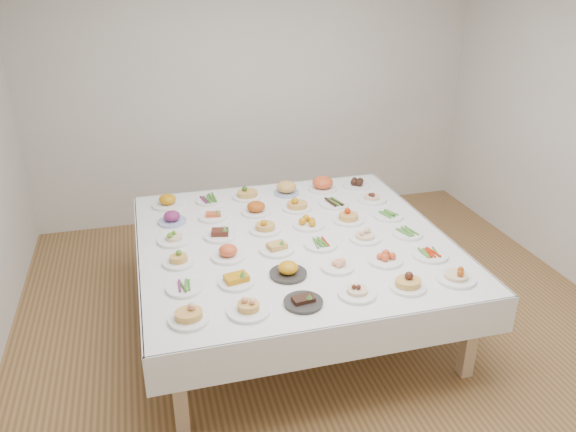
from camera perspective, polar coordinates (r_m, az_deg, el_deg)
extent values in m
plane|color=#97663F|center=(4.72, 3.76, -11.46)|extent=(5.00, 5.00, 0.00)
cube|color=silver|center=(6.38, -3.21, 12.13)|extent=(5.00, 0.02, 2.80)
cube|color=white|center=(4.49, 0.50, -2.63)|extent=(2.41, 2.41, 0.06)
cube|color=white|center=(5.59, -2.82, 1.82)|extent=(2.43, 0.02, 0.28)
cube|color=white|center=(3.58, 5.81, -12.74)|extent=(2.43, 0.01, 0.28)
cube|color=white|center=(4.96, 14.00, -2.02)|extent=(0.01, 2.43, 0.28)
cube|color=white|center=(4.41, -14.82, -5.68)|extent=(0.02, 2.43, 0.28)
cube|color=tan|center=(3.72, -11.02, -16.70)|extent=(0.09, 0.09, 0.69)
cube|color=tan|center=(4.27, 18.00, -11.43)|extent=(0.09, 0.09, 0.69)
cube|color=tan|center=(5.44, -12.93, -2.60)|extent=(0.09, 0.09, 0.69)
cube|color=tan|center=(5.83, 7.49, -0.24)|extent=(0.09, 0.09, 0.69)
cylinder|color=white|center=(3.56, -10.01, -10.31)|extent=(0.25, 0.25, 0.02)
cylinder|color=white|center=(3.59, -4.03, -9.61)|extent=(0.27, 0.27, 0.02)
cylinder|color=#2B2926|center=(3.66, 1.56, -8.82)|extent=(0.25, 0.25, 0.02)
cylinder|color=white|center=(3.77, 7.02, -7.86)|extent=(0.25, 0.25, 0.02)
cylinder|color=white|center=(3.90, 12.05, -7.07)|extent=(0.24, 0.24, 0.02)
cylinder|color=white|center=(4.08, 16.65, -6.13)|extent=(0.27, 0.27, 0.02)
cylinder|color=white|center=(3.87, -10.46, -7.23)|extent=(0.25, 0.25, 0.02)
cylinder|color=white|center=(3.89, -5.25, -6.72)|extent=(0.25, 0.25, 0.02)
cylinder|color=#2B2926|center=(3.96, 0.02, -5.94)|extent=(0.26, 0.26, 0.02)
cylinder|color=white|center=(4.06, 5.03, -5.20)|extent=(0.24, 0.24, 0.02)
cylinder|color=white|center=(4.20, 9.82, -4.49)|extent=(0.25, 0.25, 0.02)
cylinder|color=white|center=(4.34, 14.19, -3.87)|extent=(0.27, 0.27, 0.02)
cylinder|color=white|center=(4.18, -11.02, -4.68)|extent=(0.23, 0.23, 0.02)
cylinder|color=white|center=(4.21, -6.09, -4.14)|extent=(0.25, 0.25, 0.02)
cylinder|color=white|center=(4.28, -1.13, -3.46)|extent=(0.26, 0.26, 0.02)
cylinder|color=white|center=(4.36, 3.33, -2.95)|extent=(0.25, 0.25, 0.02)
cylinder|color=white|center=(4.49, 7.81, -2.31)|extent=(0.24, 0.24, 0.02)
cylinder|color=white|center=(4.62, 12.02, -1.81)|extent=(0.24, 0.24, 0.02)
cylinder|color=white|center=(4.51, -11.46, -2.45)|extent=(0.26, 0.26, 0.02)
cylinder|color=white|center=(4.52, -6.90, -2.04)|extent=(0.26, 0.26, 0.02)
cylinder|color=white|center=(4.59, -2.32, -1.46)|extent=(0.25, 0.25, 0.02)
cylinder|color=white|center=(4.68, 2.11, -0.93)|extent=(0.26, 0.26, 0.02)
cylinder|color=white|center=(4.79, 6.14, -0.44)|extent=(0.26, 0.26, 0.02)
cylinder|color=white|center=(4.92, 10.12, 0.01)|extent=(0.26, 0.26, 0.02)
cylinder|color=#4C66B2|center=(4.83, -11.66, -0.58)|extent=(0.23, 0.23, 0.02)
cylinder|color=white|center=(4.85, -7.58, -0.14)|extent=(0.24, 0.24, 0.02)
cylinder|color=white|center=(4.92, -3.25, 0.38)|extent=(0.25, 0.25, 0.02)
cylinder|color=white|center=(4.98, 0.92, 0.77)|extent=(0.25, 0.25, 0.02)
cylinder|color=white|center=(5.09, 4.69, 1.20)|extent=(0.26, 0.26, 0.02)
cylinder|color=white|center=(5.22, 8.48, 1.64)|extent=(0.27, 0.27, 0.02)
cylinder|color=white|center=(5.17, -12.09, 1.09)|extent=(0.27, 0.27, 0.02)
cylinder|color=white|center=(5.19, -8.01, 1.51)|extent=(0.23, 0.23, 0.02)
cylinder|color=white|center=(5.24, -4.15, 1.93)|extent=(0.26, 0.26, 0.02)
cylinder|color=#4C66B2|center=(5.31, -0.16, 2.34)|extent=(0.23, 0.23, 0.02)
cylinder|color=white|center=(5.42, 3.53, 2.76)|extent=(0.27, 0.27, 0.02)
cylinder|color=white|center=(5.53, 7.01, 3.06)|extent=(0.26, 0.26, 0.02)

